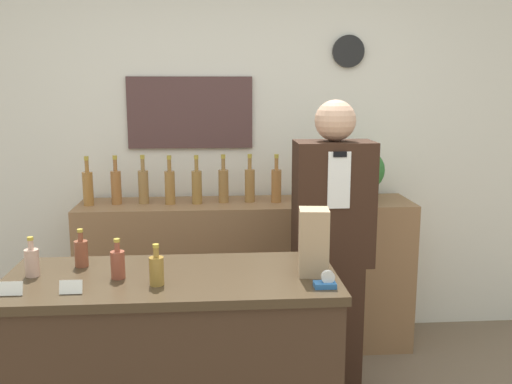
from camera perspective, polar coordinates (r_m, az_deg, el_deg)
name	(u,v)px	position (r m, az deg, el deg)	size (l,w,h in m)	color
back_wall	(234,142)	(3.92, -2.18, 5.02)	(5.20, 0.09, 2.70)	silver
back_shelf	(247,275)	(3.83, -0.93, -8.29)	(2.16, 0.45, 0.99)	#8E6642
display_counter	(174,373)	(2.73, -8.18, -17.46)	(1.45, 0.63, 0.92)	#382619
shopkeeper	(332,253)	(3.18, 7.59, -6.05)	(0.42, 0.26, 1.67)	#331E14
potted_plant	(363,173)	(3.75, 10.66, 1.84)	(0.27, 0.27, 0.35)	#4C3D2D
paper_bag	(314,242)	(2.50, 5.78, -4.99)	(0.14, 0.14, 0.29)	tan
tape_dispenser	(326,282)	(2.39, 7.00, -8.93)	(0.09, 0.06, 0.07)	#2D66A8
price_card_left	(11,289)	(2.48, -23.30, -8.86)	(0.09, 0.02, 0.06)	white
price_card_right	(71,287)	(2.42, -18.02, -9.02)	(0.09, 0.02, 0.06)	white
counter_bottle_0	(32,261)	(2.68, -21.50, -6.48)	(0.06, 0.06, 0.18)	tan
counter_bottle_1	(81,252)	(2.74, -17.07, -5.79)	(0.06, 0.06, 0.18)	brown
counter_bottle_2	(118,263)	(2.54, -13.65, -6.96)	(0.06, 0.06, 0.18)	brown
counter_bottle_3	(157,270)	(2.42, -9.91, -7.66)	(0.06, 0.06, 0.18)	olive
shelf_bottle_0	(88,187)	(3.74, -16.46, 0.47)	(0.07, 0.07, 0.31)	#A26B32
shelf_bottle_1	(116,186)	(3.73, -13.81, 0.59)	(0.07, 0.07, 0.31)	#9E6332
shelf_bottle_2	(143,185)	(3.71, -11.20, 0.66)	(0.07, 0.07, 0.31)	olive
shelf_bottle_3	(170,186)	(3.66, -8.61, 0.60)	(0.07, 0.07, 0.31)	olive
shelf_bottle_4	(197,186)	(3.65, -5.94, 0.64)	(0.07, 0.07, 0.31)	olive
shelf_bottle_5	(223,185)	(3.68, -3.27, 0.75)	(0.07, 0.07, 0.31)	olive
shelf_bottle_6	(250,184)	(3.69, -0.63, 0.80)	(0.07, 0.07, 0.31)	olive
shelf_bottle_7	(276,184)	(3.68, 2.04, 0.78)	(0.07, 0.07, 0.31)	#A36936
shelf_bottle_8	(303,184)	(3.70, 4.68, 0.79)	(0.07, 0.07, 0.31)	olive
shelf_bottle_9	(328,184)	(3.74, 7.25, 0.84)	(0.07, 0.07, 0.31)	#9A6838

